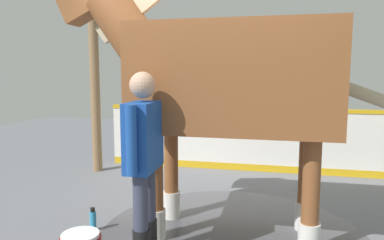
% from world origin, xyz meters
% --- Properties ---
extents(ground_plane, '(16.00, 16.00, 0.02)m').
position_xyz_m(ground_plane, '(0.00, 0.00, -0.01)').
color(ground_plane, slate).
extents(wet_patch, '(2.79, 2.79, 0.00)m').
position_xyz_m(wet_patch, '(-0.36, 0.29, 0.00)').
color(wet_patch, '#4C4C54').
rests_on(wet_patch, ground).
extents(barrier_wall, '(5.01, 0.28, 1.09)m').
position_xyz_m(barrier_wall, '(-0.26, -2.27, 0.51)').
color(barrier_wall, white).
rests_on(barrier_wall, ground).
extents(roof_post_near, '(0.16, 0.16, 2.88)m').
position_xyz_m(roof_post_near, '(2.27, -1.57, 1.44)').
color(roof_post_near, olive).
rests_on(roof_post_near, ground).
extents(horse, '(3.34, 1.11, 2.74)m').
position_xyz_m(horse, '(-0.25, 0.30, 1.61)').
color(horse, brown).
rests_on(horse, ground).
extents(handler, '(0.25, 0.68, 1.69)m').
position_xyz_m(handler, '(0.31, 1.02, 0.98)').
color(handler, black).
rests_on(handler, ground).
extents(bottle_shampoo, '(0.07, 0.07, 0.25)m').
position_xyz_m(bottle_shampoo, '(1.09, 0.60, 0.12)').
color(bottle_shampoo, '#3399CC').
rests_on(bottle_shampoo, ground).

